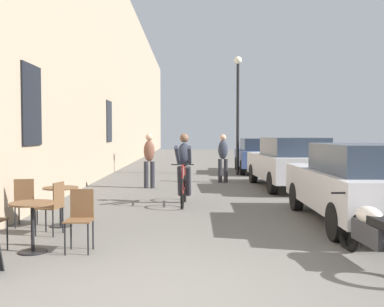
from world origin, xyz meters
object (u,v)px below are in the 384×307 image
object	(u,v)px
pedestrian_near	(149,157)
parked_motorcycle	(373,234)
cafe_table_near	(32,216)
cafe_chair_near_toward_wall	(80,215)
cyclist_on_bicycle	(184,171)
cafe_chair_mid_toward_wall	(53,204)
parked_car_nearest	(358,183)
cafe_chair_mid_toward_street	(25,199)
cafe_table_mid	(61,198)
parked_car_second	(289,162)
street_lamp	(238,100)
parked_car_third	(258,155)
pedestrian_mid	(223,155)

from	to	relation	value
pedestrian_near	parked_motorcycle	xyz separation A→B (m)	(3.63, -8.11, -0.56)
cafe_table_near	pedestrian_near	world-z (taller)	pedestrian_near
cafe_chair_near_toward_wall	parked_motorcycle	world-z (taller)	cafe_chair_near_toward_wall
cafe_chair_near_toward_wall	cyclist_on_bicycle	bearing A→B (deg)	71.10
cafe_chair_mid_toward_wall	parked_car_nearest	distance (m)	5.52
parked_car_nearest	cafe_chair_mid_toward_wall	bearing A→B (deg)	-171.72
cafe_chair_mid_toward_street	cyclist_on_bicycle	bearing A→B (deg)	42.45
cafe_table_mid	parked_car_second	bearing A→B (deg)	45.56
pedestrian_near	street_lamp	xyz separation A→B (m)	(3.28, 4.49, 2.15)
cafe_table_mid	cafe_chair_mid_toward_street	world-z (taller)	cafe_chair_mid_toward_street
parked_car_second	parked_motorcycle	bearing A→B (deg)	-95.39
cafe_chair_mid_toward_wall	pedestrian_near	size ratio (longest dim) A/B	0.52
cafe_chair_near_toward_wall	parked_car_third	size ratio (longest dim) A/B	0.21
pedestrian_mid	cafe_table_near	bearing A→B (deg)	-110.83
cafe_table_near	parked_car_second	xyz separation A→B (m)	(5.39, 7.41, 0.30)
cafe_chair_near_toward_wall	cafe_table_mid	world-z (taller)	cafe_chair_near_toward_wall
cyclist_on_bicycle	parked_car_second	xyz separation A→B (m)	(3.26, 3.07, 0.01)
cafe_table_mid	pedestrian_mid	size ratio (longest dim) A/B	0.43
cafe_table_near	cafe_table_mid	distance (m)	1.80
cafe_table_mid	cafe_chair_mid_toward_wall	bearing A→B (deg)	-83.88
cafe_chair_near_toward_wall	parked_car_second	size ratio (longest dim) A/B	0.20
street_lamp	parked_car_second	bearing A→B (deg)	-76.38
cafe_chair_near_toward_wall	parked_car_nearest	xyz separation A→B (m)	(4.74, 1.82, 0.27)
pedestrian_near	parked_motorcycle	distance (m)	8.91
parked_car_third	parked_motorcycle	bearing A→B (deg)	-92.85
parked_car_nearest	parked_car_third	distance (m)	11.19
cafe_chair_mid_toward_wall	parked_car_second	xyz separation A→B (m)	(5.43, 6.31, 0.31)
pedestrian_mid	street_lamp	xyz separation A→B (m)	(0.84, 2.94, 2.16)
cafe_chair_near_toward_wall	pedestrian_near	bearing A→B (deg)	87.40
cafe_table_near	pedestrian_near	size ratio (longest dim) A/B	0.42
street_lamp	parked_car_second	distance (m)	5.23
pedestrian_mid	street_lamp	size ratio (longest dim) A/B	0.34
cafe_chair_near_toward_wall	parked_car_second	world-z (taller)	parked_car_second
pedestrian_mid	parked_car_second	distance (m)	2.55
cafe_chair_mid_toward_street	parked_car_second	xyz separation A→B (m)	(6.13, 5.69, 0.31)
parked_motorcycle	cafe_chair_mid_toward_street	bearing A→B (deg)	156.49
parked_motorcycle	cafe_table_mid	bearing A→B (deg)	153.07
street_lamp	parked_motorcycle	world-z (taller)	street_lamp
cafe_table_mid	pedestrian_near	size ratio (longest dim) A/B	0.42
cafe_chair_near_toward_wall	cyclist_on_bicycle	xyz separation A→B (m)	(1.46, 4.26, 0.29)
cyclist_on_bicycle	pedestrian_near	bearing A→B (deg)	109.58
cafe_table_near	cafe_table_mid	size ratio (longest dim) A/B	1.00
parked_car_second	parked_car_third	size ratio (longest dim) A/B	1.05
cyclist_on_bicycle	cafe_chair_mid_toward_street	bearing A→B (deg)	-137.55
pedestrian_near	cafe_table_mid	bearing A→B (deg)	-101.11
street_lamp	cafe_chair_near_toward_wall	bearing A→B (deg)	-106.89
cafe_chair_mid_toward_wall	parked_car_second	distance (m)	8.33
cyclist_on_bicycle	parked_car_nearest	xyz separation A→B (m)	(3.29, -2.44, -0.02)
pedestrian_mid	parked_car_nearest	world-z (taller)	pedestrian_mid
cyclist_on_bicycle	pedestrian_near	xyz separation A→B (m)	(-1.12, 3.16, 0.15)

